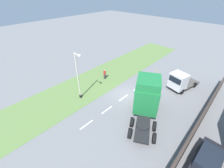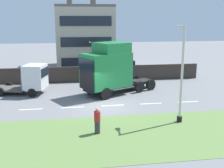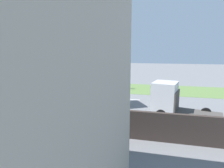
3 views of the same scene
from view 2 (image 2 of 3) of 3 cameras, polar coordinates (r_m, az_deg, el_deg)
The scene contains 10 objects.
ground_plane at distance 22.54m, azimuth -1.61°, elevation -4.46°, with size 120.00×120.00×0.00m, color slate.
grass_verge at distance 16.98m, azimuth 1.03°, elevation -10.52°, with size 7.00×44.00×0.01m.
lane_markings at distance 22.63m, azimuth 0.15°, elevation -4.37°, with size 0.16×14.60×0.00m.
boundary_wall at distance 31.01m, azimuth -3.76°, elevation 2.06°, with size 0.25×24.00×1.72m.
building_block at distance 39.20m, azimuth -5.76°, elevation 9.34°, with size 10.50×7.16×9.56m.
lorry_cab at distance 25.36m, azimuth -0.66°, elevation 3.11°, with size 5.69×7.55×4.88m.
flatbed_truck at distance 26.66m, azimuth -16.14°, elevation 1.00°, with size 3.25×5.38×2.75m.
parked_car at distance 33.20m, azimuth 2.19°, elevation 3.06°, with size 2.02×4.59×2.03m.
lamp_post at distance 18.94m, azimuth 13.88°, elevation 0.90°, with size 1.29×0.34×6.42m.
pedestrian at distance 17.08m, azimuth -3.00°, elevation -7.53°, with size 0.39×0.39×1.63m.
Camera 2 is at (-21.30, 2.71, 6.84)m, focal length 45.00 mm.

